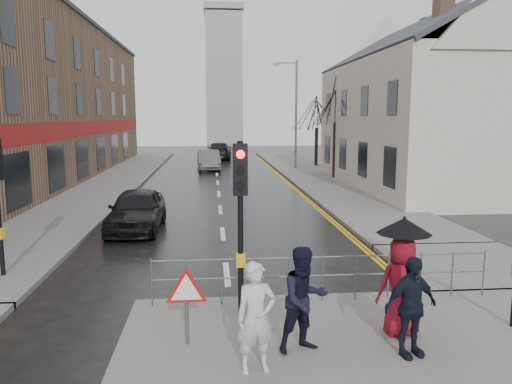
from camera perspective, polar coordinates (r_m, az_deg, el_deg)
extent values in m
plane|color=black|center=(10.16, -2.83, -14.56)|extent=(120.00, 120.00, 0.00)
cube|color=#605E5B|center=(33.15, -15.76, 1.46)|extent=(4.00, 44.00, 0.14)
cube|color=#605E5B|center=(35.23, 6.15, 2.14)|extent=(4.00, 40.00, 0.14)
cube|color=#605E5B|center=(14.64, 23.22, -7.67)|extent=(4.00, 4.20, 0.14)
cube|color=#8B6A50|center=(33.45, -25.85, 9.46)|extent=(8.00, 42.00, 10.00)
cube|color=beige|center=(30.00, 19.37, 7.16)|extent=(9.00, 16.00, 7.00)
cube|color=#8B6A50|center=(26.26, 20.66, 19.49)|extent=(0.70, 0.90, 1.80)
cube|color=#8B6A50|center=(34.54, 18.91, 16.81)|extent=(0.70, 0.90, 1.80)
cube|color=#919499|center=(71.54, -3.68, 12.58)|extent=(5.00, 5.00, 18.00)
cylinder|color=black|center=(9.79, -1.78, -4.12)|extent=(0.11, 0.11, 3.40)
cube|color=black|center=(9.61, -1.82, 2.59)|extent=(0.28, 0.22, 1.00)
cylinder|color=#FF0C07|center=(9.44, -1.78, 4.31)|extent=(0.16, 0.04, 0.16)
cylinder|color=black|center=(9.47, -1.77, 2.50)|extent=(0.16, 0.04, 0.16)
cylinder|color=black|center=(9.50, -1.76, 0.70)|extent=(0.16, 0.04, 0.16)
cube|color=gold|center=(9.96, -1.77, -7.77)|extent=(0.18, 0.14, 0.28)
cylinder|color=black|center=(13.54, -27.24, 2.11)|extent=(0.16, 0.09, 0.16)
cube|color=gold|center=(13.66, -27.21, -4.22)|extent=(0.22, 0.19, 0.28)
cylinder|color=#595B5E|center=(10.56, -11.83, -10.11)|extent=(0.04, 0.04, 1.00)
cylinder|color=#595B5E|center=(12.01, 24.58, -8.43)|extent=(0.04, 0.04, 1.00)
cylinder|color=#595B5E|center=(10.60, 7.67, -7.38)|extent=(7.10, 0.04, 0.04)
cylinder|color=#595B5E|center=(10.72, 7.63, -9.44)|extent=(7.10, 0.04, 0.04)
cylinder|color=#595B5E|center=(8.84, -7.89, -14.31)|extent=(0.06, 0.06, 0.85)
cylinder|color=red|center=(8.65, -7.96, -11.10)|extent=(0.80, 0.03, 0.80)
cylinder|color=white|center=(8.63, -7.97, -11.14)|extent=(0.60, 0.03, 0.60)
cylinder|color=#595B5E|center=(37.87, 4.61, 8.78)|extent=(0.16, 0.16, 8.00)
cylinder|color=#595B5E|center=(37.97, 3.61, 14.53)|extent=(1.40, 0.10, 0.10)
cube|color=#595B5E|center=(37.85, 2.37, 14.41)|extent=(0.50, 0.25, 0.18)
cylinder|color=black|center=(32.37, 8.98, 4.75)|extent=(0.26, 0.26, 3.50)
cylinder|color=black|center=(40.28, 6.91, 5.17)|extent=(0.26, 0.26, 3.00)
imported|color=beige|center=(7.75, 0.01, -14.16)|extent=(0.69, 0.52, 1.71)
imported|color=black|center=(8.41, 5.55, -12.13)|extent=(1.03, 0.92, 1.77)
imported|color=maroon|center=(9.32, 16.29, -10.29)|extent=(0.90, 0.62, 1.78)
cylinder|color=black|center=(9.29, 16.32, -9.71)|extent=(0.02, 0.02, 1.98)
cone|color=black|center=(9.04, 16.58, -3.73)|extent=(0.96, 0.96, 0.28)
imported|color=black|center=(8.60, 17.26, -12.39)|extent=(1.05, 0.66, 1.66)
imported|color=black|center=(18.13, -13.48, -1.99)|extent=(1.86, 4.38, 1.48)
imported|color=#515556|center=(38.03, -5.45, 3.65)|extent=(1.86, 4.65, 1.50)
imported|color=black|center=(47.51, -4.22, 4.71)|extent=(2.44, 5.59, 1.60)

